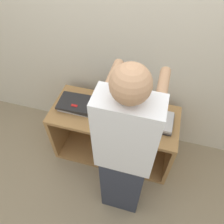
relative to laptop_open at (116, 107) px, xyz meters
The scene contains 8 objects.
ground_plane 0.78m from the laptop_open, 90.00° to the right, with size 12.00×12.00×0.00m, color gray.
wall_back 0.59m from the laptop_open, 90.00° to the left, with size 8.00×0.05×2.40m.
cart 0.38m from the laptop_open, 90.00° to the left, with size 1.24×0.54×0.66m.
laptop_open is the anchor object (origin of this frame).
laptop_stack_left 0.38m from the laptop_open, behind, with size 0.37×0.26×0.07m.
laptop_stack_right 0.38m from the laptop_open, ahead, with size 0.36×0.25×0.07m.
person 0.63m from the laptop_open, 69.15° to the right, with size 0.40×0.53×1.65m.
inventory_tag 0.39m from the laptop_open, 163.57° to the right, with size 0.06×0.02×0.01m.
Camera 1 is at (0.34, -1.05, 2.25)m, focal length 35.00 mm.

